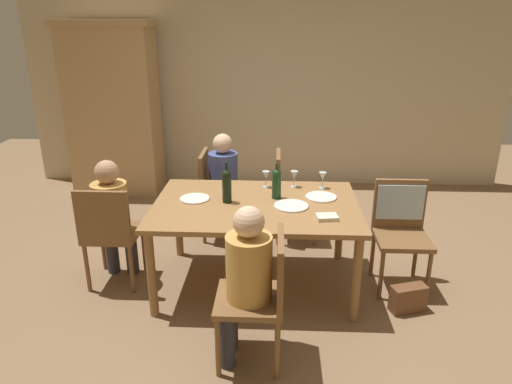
{
  "coord_description": "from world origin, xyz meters",
  "views": [
    {
      "loc": [
        0.17,
        -3.57,
        2.2
      ],
      "look_at": [
        0.0,
        0.0,
        0.86
      ],
      "focal_mm": 32.71,
      "sensor_mm": 36.0,
      "label": 1
    }
  ],
  "objects_px": {
    "wine_glass_near_left": "(323,177)",
    "dinner_plate_guest_left": "(195,199)",
    "armoire_cabinet": "(114,109)",
    "dining_table": "(256,212)",
    "chair_far_left": "(215,189)",
    "person_man_bearded": "(113,212)",
    "handbag": "(408,298)",
    "wine_bottle_dark_red": "(277,183)",
    "person_man_guest": "(226,178)",
    "chair_near": "(262,290)",
    "wine_glass_near_right": "(266,176)",
    "wine_glass_centre": "(294,176)",
    "chair_left_end": "(109,230)",
    "wine_bottle_tall_green": "(227,185)",
    "chair_right_end": "(400,218)",
    "person_woman_host": "(245,274)",
    "chair_far_right": "(289,190)",
    "dinner_plate_host": "(291,206)",
    "dinner_plate_guest_right": "(321,197)"
  },
  "relations": [
    {
      "from": "wine_bottle_dark_red",
      "to": "wine_glass_near_right",
      "type": "distance_m",
      "value": 0.29
    },
    {
      "from": "dining_table",
      "to": "handbag",
      "type": "relative_size",
      "value": 6.04
    },
    {
      "from": "wine_glass_centre",
      "to": "dining_table",
      "type": "bearing_deg",
      "value": -127.63
    },
    {
      "from": "chair_far_right",
      "to": "handbag",
      "type": "xyz_separation_m",
      "value": [
        0.93,
        -1.3,
        -0.42
      ]
    },
    {
      "from": "armoire_cabinet",
      "to": "dining_table",
      "type": "relative_size",
      "value": 1.29
    },
    {
      "from": "chair_far_right",
      "to": "person_man_bearded",
      "type": "height_order",
      "value": "person_man_bearded"
    },
    {
      "from": "dining_table",
      "to": "chair_left_end",
      "type": "xyz_separation_m",
      "value": [
        -1.23,
        -0.09,
        -0.15
      ]
    },
    {
      "from": "chair_near",
      "to": "chair_far_right",
      "type": "xyz_separation_m",
      "value": [
        0.21,
        1.9,
        0.0
      ]
    },
    {
      "from": "wine_bottle_dark_red",
      "to": "dinner_plate_host",
      "type": "distance_m",
      "value": 0.26
    },
    {
      "from": "wine_glass_centre",
      "to": "wine_glass_near_right",
      "type": "height_order",
      "value": "same"
    },
    {
      "from": "person_man_guest",
      "to": "wine_glass_near_left",
      "type": "xyz_separation_m",
      "value": [
        0.93,
        -0.55,
        0.22
      ]
    },
    {
      "from": "person_woman_host",
      "to": "dinner_plate_guest_right",
      "type": "distance_m",
      "value": 1.25
    },
    {
      "from": "dinner_plate_host",
      "to": "wine_glass_near_right",
      "type": "bearing_deg",
      "value": 115.27
    },
    {
      "from": "chair_far_left",
      "to": "dinner_plate_guest_left",
      "type": "height_order",
      "value": "chair_far_left"
    },
    {
      "from": "chair_far_right",
      "to": "chair_right_end",
      "type": "relative_size",
      "value": 1.0
    },
    {
      "from": "dining_table",
      "to": "chair_right_end",
      "type": "distance_m",
      "value": 1.23
    },
    {
      "from": "chair_left_end",
      "to": "person_man_bearded",
      "type": "xyz_separation_m",
      "value": [
        0.0,
        0.11,
        0.11
      ]
    },
    {
      "from": "wine_bottle_tall_green",
      "to": "dinner_plate_guest_left",
      "type": "xyz_separation_m",
      "value": [
        -0.28,
        0.04,
        -0.14
      ]
    },
    {
      "from": "chair_far_left",
      "to": "person_man_bearded",
      "type": "xyz_separation_m",
      "value": [
        -0.76,
        -0.93,
        0.11
      ]
    },
    {
      "from": "wine_bottle_tall_green",
      "to": "wine_glass_centre",
      "type": "relative_size",
      "value": 2.33
    },
    {
      "from": "dining_table",
      "to": "wine_glass_near_right",
      "type": "height_order",
      "value": "wine_glass_near_right"
    },
    {
      "from": "wine_glass_near_left",
      "to": "dinner_plate_host",
      "type": "relative_size",
      "value": 0.53
    },
    {
      "from": "chair_far_right",
      "to": "chair_right_end",
      "type": "xyz_separation_m",
      "value": [
        0.93,
        -0.83,
        0.06
      ]
    },
    {
      "from": "dinner_plate_host",
      "to": "chair_left_end",
      "type": "bearing_deg",
      "value": -178.93
    },
    {
      "from": "wine_bottle_tall_green",
      "to": "wine_glass_near_left",
      "type": "distance_m",
      "value": 0.9
    },
    {
      "from": "chair_near",
      "to": "wine_glass_near_right",
      "type": "height_order",
      "value": "chair_near"
    },
    {
      "from": "armoire_cabinet",
      "to": "wine_glass_near_right",
      "type": "height_order",
      "value": "armoire_cabinet"
    },
    {
      "from": "chair_left_end",
      "to": "person_woman_host",
      "type": "distance_m",
      "value": 1.48
    },
    {
      "from": "armoire_cabinet",
      "to": "dinner_plate_host",
      "type": "xyz_separation_m",
      "value": [
        2.23,
        -2.38,
        -0.33
      ]
    },
    {
      "from": "wine_bottle_dark_red",
      "to": "person_woman_host",
      "type": "bearing_deg",
      "value": -100.12
    },
    {
      "from": "chair_near",
      "to": "dinner_plate_guest_right",
      "type": "xyz_separation_m",
      "value": [
        0.46,
        1.11,
        0.23
      ]
    },
    {
      "from": "armoire_cabinet",
      "to": "wine_glass_near_right",
      "type": "distance_m",
      "value": 2.79
    },
    {
      "from": "armoire_cabinet",
      "to": "wine_bottle_tall_green",
      "type": "bearing_deg",
      "value": -53.5
    },
    {
      "from": "chair_near",
      "to": "chair_far_left",
      "type": "relative_size",
      "value": 1.0
    },
    {
      "from": "chair_near",
      "to": "dinner_plate_guest_left",
      "type": "distance_m",
      "value": 1.21
    },
    {
      "from": "armoire_cabinet",
      "to": "chair_left_end",
      "type": "relative_size",
      "value": 2.37
    },
    {
      "from": "wine_bottle_tall_green",
      "to": "wine_glass_near_right",
      "type": "bearing_deg",
      "value": 50.93
    },
    {
      "from": "chair_left_end",
      "to": "person_man_guest",
      "type": "relative_size",
      "value": 0.83
    },
    {
      "from": "chair_left_end",
      "to": "wine_glass_centre",
      "type": "xyz_separation_m",
      "value": [
        1.55,
        0.51,
        0.33
      ]
    },
    {
      "from": "wine_glass_near_left",
      "to": "dinner_plate_guest_left",
      "type": "distance_m",
      "value": 1.15
    },
    {
      "from": "dining_table",
      "to": "person_man_bearded",
      "type": "xyz_separation_m",
      "value": [
        -1.23,
        0.03,
        -0.04
      ]
    },
    {
      "from": "wine_bottle_dark_red",
      "to": "dinner_plate_guest_left",
      "type": "bearing_deg",
      "value": -174.65
    },
    {
      "from": "chair_left_end",
      "to": "chair_near",
      "type": "bearing_deg",
      "value": -33.39
    },
    {
      "from": "chair_near",
      "to": "dinner_plate_guest_left",
      "type": "height_order",
      "value": "chair_near"
    },
    {
      "from": "armoire_cabinet",
      "to": "person_man_guest",
      "type": "height_order",
      "value": "armoire_cabinet"
    },
    {
      "from": "wine_bottle_dark_red",
      "to": "handbag",
      "type": "relative_size",
      "value": 1.1
    },
    {
      "from": "armoire_cabinet",
      "to": "wine_glass_near_right",
      "type": "xyz_separation_m",
      "value": [
        2.02,
        -1.92,
        -0.23
      ]
    },
    {
      "from": "person_man_guest",
      "to": "dinner_plate_guest_left",
      "type": "bearing_deg",
      "value": -10.54
    },
    {
      "from": "wine_bottle_dark_red",
      "to": "person_man_guest",
      "type": "bearing_deg",
      "value": 122.33
    },
    {
      "from": "chair_right_end",
      "to": "wine_bottle_tall_green",
      "type": "bearing_deg",
      "value": 4.07
    }
  ]
}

